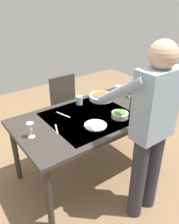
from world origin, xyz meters
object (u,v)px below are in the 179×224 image
at_px(water_cup_near_right, 118,90).
at_px(water_cup_far_left, 79,100).
at_px(chair_near, 67,104).
at_px(dining_table, 90,122).
at_px(side_bowl_salad, 120,115).
at_px(wine_glass_right, 144,111).
at_px(water_cup_near_left, 131,94).
at_px(dinner_plate_near, 96,125).
at_px(wine_glass_left, 30,128).
at_px(wine_bottle, 133,105).
at_px(dinner_plate_far, 147,108).
at_px(serving_bowl_pasta, 101,97).
at_px(person_server, 151,127).

bearing_deg(water_cup_near_right, water_cup_far_left, -2.77).
height_order(chair_near, water_cup_near_right, chair_near).
relative_size(dining_table, side_bowl_salad, 8.98).
height_order(dining_table, wine_glass_right, wine_glass_right).
xyz_separation_m(water_cup_near_left, dinner_plate_near, (0.79, 0.28, -0.05)).
bearing_deg(water_cup_near_right, wine_glass_left, 12.06).
bearing_deg(dinner_plate_near, wine_bottle, 175.90).
bearing_deg(wine_bottle, water_cup_near_right, -116.18).
distance_m(water_cup_far_left, dinner_plate_far, 0.80).
distance_m(wine_glass_left, side_bowl_salad, 0.95).
bearing_deg(wine_bottle, water_cup_far_left, -57.95).
xyz_separation_m(wine_bottle, serving_bowl_pasta, (0.04, -0.50, -0.08)).
bearing_deg(wine_glass_left, dinner_plate_near, 162.33).
relative_size(wine_glass_right, dinner_plate_near, 0.66).
xyz_separation_m(water_cup_near_left, water_cup_near_right, (0.05, -0.20, 0.00)).
relative_size(dining_table, dinner_plate_far, 7.03).
bearing_deg(side_bowl_salad, water_cup_near_left, -147.56).
xyz_separation_m(wine_glass_left, water_cup_near_left, (-1.39, -0.09, -0.05)).
bearing_deg(water_cup_near_left, dining_table, 6.75).
height_order(wine_glass_right, water_cup_near_left, wine_glass_right).
relative_size(wine_bottle, wine_glass_left, 1.96).
height_order(wine_glass_right, water_cup_near_right, wine_glass_right).
distance_m(chair_near, wine_glass_right, 1.31).
bearing_deg(water_cup_far_left, serving_bowl_pasta, 171.82).
height_order(dining_table, serving_bowl_pasta, serving_bowl_pasta).
relative_size(serving_bowl_pasta, dinner_plate_far, 1.30).
relative_size(dinner_plate_near, dinner_plate_far, 1.00).
bearing_deg(water_cup_near_right, side_bowl_salad, 49.43).
bearing_deg(water_cup_near_left, water_cup_near_right, -76.43).
bearing_deg(side_bowl_salad, wine_bottle, 173.75).
distance_m(water_cup_near_right, dinner_plate_near, 0.89).
height_order(person_server, wine_glass_left, person_server).
relative_size(serving_bowl_pasta, side_bowl_salad, 1.67).
height_order(dining_table, wine_glass_left, wine_glass_left).
height_order(wine_glass_left, wine_glass_right, same).
distance_m(wine_glass_right, dinner_plate_far, 0.30).
bearing_deg(chair_near, serving_bowl_pasta, 104.76).
relative_size(wine_glass_left, side_bowl_salad, 0.84).
distance_m(chair_near, person_server, 1.65).
bearing_deg(serving_bowl_pasta, chair_near, -75.24).
distance_m(person_server, water_cup_far_left, 1.05).
relative_size(person_server, serving_bowl_pasta, 5.63).
distance_m(wine_bottle, dinner_plate_far, 0.25).
bearing_deg(water_cup_near_left, dinner_plate_near, 19.76).
bearing_deg(dinner_plate_far, wine_glass_left, -10.50).
bearing_deg(wine_glass_right, wine_bottle, -95.25).
bearing_deg(water_cup_far_left, dinner_plate_near, 73.65).
bearing_deg(dinner_plate_near, person_server, 107.79).
relative_size(water_cup_far_left, side_bowl_salad, 0.58).
xyz_separation_m(wine_bottle, wine_glass_left, (1.09, -0.23, -0.01)).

